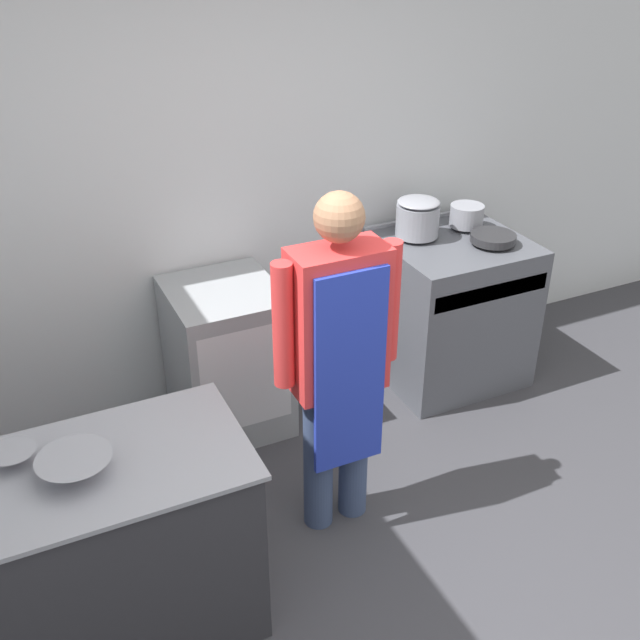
# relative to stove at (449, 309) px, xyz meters

# --- Properties ---
(wall_back) EXTENTS (8.00, 0.05, 2.70)m
(wall_back) POSITION_rel_stove_xyz_m (-1.20, 0.47, 0.89)
(wall_back) COLOR silver
(wall_back) RESTS_ON ground_plane
(prep_counter) EXTENTS (1.08, 0.66, 0.87)m
(prep_counter) POSITION_rel_stove_xyz_m (-2.28, -1.08, -0.02)
(prep_counter) COLOR #2D2D33
(prep_counter) RESTS_ON ground_plane
(stove) EXTENTS (0.83, 0.78, 0.93)m
(stove) POSITION_rel_stove_xyz_m (0.00, 0.00, 0.00)
(stove) COLOR #4C4F56
(stove) RESTS_ON ground_plane
(fridge_unit) EXTENTS (0.59, 0.64, 0.86)m
(fridge_unit) POSITION_rel_stove_xyz_m (-1.42, 0.10, -0.03)
(fridge_unit) COLOR #93999E
(fridge_unit) RESTS_ON ground_plane
(person_cook) EXTENTS (0.60, 0.24, 1.68)m
(person_cook) POSITION_rel_stove_xyz_m (-1.21, -0.87, 0.49)
(person_cook) COLOR #38476B
(person_cook) RESTS_ON ground_plane
(mixing_bowl) EXTENTS (0.27, 0.27, 0.08)m
(mixing_bowl) POSITION_rel_stove_xyz_m (-2.37, -1.10, 0.45)
(mixing_bowl) COLOR gray
(mixing_bowl) RESTS_ON prep_counter
(small_bowl) EXTENTS (0.18, 0.18, 0.06)m
(small_bowl) POSITION_rel_stove_xyz_m (-2.57, -0.93, 0.44)
(small_bowl) COLOR gray
(small_bowl) RESTS_ON prep_counter
(stock_pot) EXTENTS (0.26, 0.26, 0.23)m
(stock_pot) POSITION_rel_stove_xyz_m (-0.19, 0.14, 0.59)
(stock_pot) COLOR gray
(stock_pot) RESTS_ON stove
(saute_pan) EXTENTS (0.27, 0.27, 0.05)m
(saute_pan) POSITION_rel_stove_xyz_m (0.17, -0.14, 0.50)
(saute_pan) COLOR #262628
(saute_pan) RESTS_ON stove
(sauce_pot) EXTENTS (0.20, 0.20, 0.13)m
(sauce_pot) POSITION_rel_stove_xyz_m (0.17, 0.14, 0.54)
(sauce_pot) COLOR gray
(sauce_pot) RESTS_ON stove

